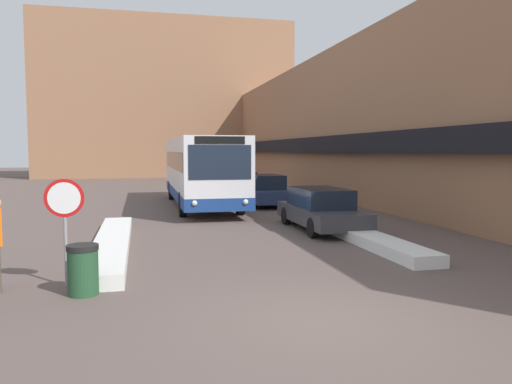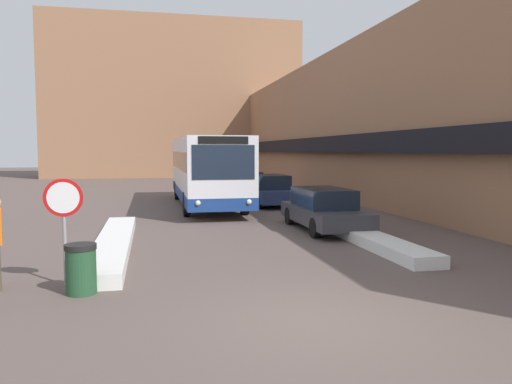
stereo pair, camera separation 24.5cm
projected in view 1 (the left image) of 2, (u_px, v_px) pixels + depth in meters
name	position (u px, v px, depth m)	size (l,w,h in m)	color
ground_plane	(325.00, 321.00, 7.91)	(160.00, 160.00, 0.00)	brown
building_row_right	(337.00, 129.00, 33.12)	(5.50, 60.00, 8.38)	#996B4C
building_backdrop_far	(166.00, 100.00, 52.98)	(26.00, 8.00, 16.08)	#996B4C
snow_bank_left	(112.00, 244.00, 13.66)	(0.90, 8.57, 0.32)	silver
snow_bank_right	(363.00, 237.00, 14.79)	(0.90, 7.21, 0.31)	silver
city_bus	(201.00, 170.00, 24.23)	(2.70, 12.14, 3.27)	silver
parked_car_front	(321.00, 209.00, 17.09)	(1.84, 4.73, 1.42)	#38383D
parked_car_middle	(265.00, 190.00, 24.62)	(1.83, 4.20, 1.52)	navy
parked_car_back	(240.00, 183.00, 30.75)	(1.94, 4.20, 1.41)	#38383D
stop_sign	(65.00, 209.00, 9.82)	(0.76, 0.08, 2.15)	gray
trash_bin	(83.00, 270.00, 9.33)	(0.59, 0.59, 0.95)	#234C2D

